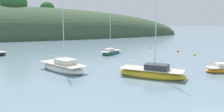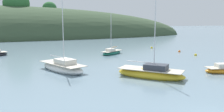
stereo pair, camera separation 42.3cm
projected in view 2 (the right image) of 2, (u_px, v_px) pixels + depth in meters
sailboat_blue_center at (63, 67)px, 28.19m from camera, size 5.48×7.84×9.37m
sailboat_yellow_far at (112, 52)px, 41.89m from camera, size 5.01×4.32×7.31m
sailboat_white_near at (151, 73)px, 24.94m from camera, size 6.85×6.94×8.92m
mooring_buoy_inner at (196, 55)px, 40.28m from camera, size 0.44×0.44×0.54m
mooring_buoy_channel at (152, 48)px, 50.59m from camera, size 0.44×0.44×0.54m
mooring_buoy_outer at (179, 51)px, 44.79m from camera, size 0.44×0.44×0.54m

